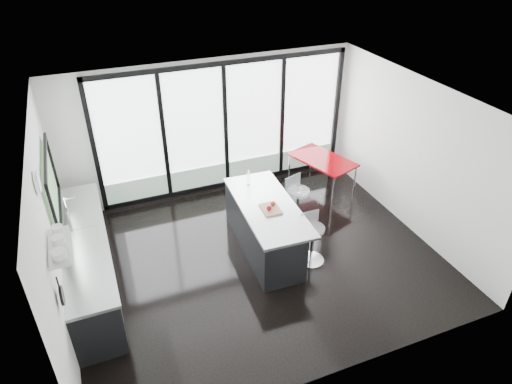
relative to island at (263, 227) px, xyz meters
name	(u,v)px	position (x,y,z in m)	size (l,w,h in m)	color
floor	(257,258)	(-0.21, -0.23, -0.46)	(6.00, 5.00, 0.00)	black
ceiling	(257,104)	(-0.21, -0.23, 2.34)	(6.00, 5.00, 0.00)	white
wall_back	(224,133)	(0.06, 2.24, 0.82)	(6.00, 0.09, 2.80)	silver
wall_front	(340,296)	(-0.21, -2.73, 0.94)	(6.00, 0.00, 2.80)	silver
wall_left	(52,212)	(-3.18, 0.04, 1.11)	(0.26, 5.00, 2.80)	silver
wall_right	(414,156)	(2.79, -0.23, 0.94)	(0.00, 5.00, 2.80)	silver
counter_cabinets	(89,261)	(-2.88, 0.17, 0.01)	(0.69, 3.24, 1.36)	black
island	(263,227)	(0.00, 0.00, 0.00)	(1.02, 2.23, 1.16)	black
bar_stool_near	(312,244)	(0.62, -0.64, -0.10)	(0.45, 0.45, 0.71)	silver
bar_stool_far	(298,207)	(0.88, 0.42, -0.07)	(0.48, 0.48, 0.76)	silver
red_table	(321,174)	(1.92, 1.40, -0.09)	(0.77, 1.35, 0.72)	#800108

